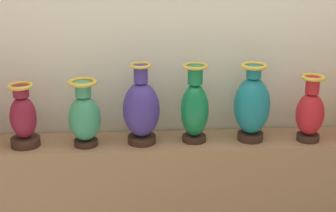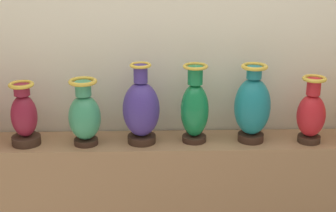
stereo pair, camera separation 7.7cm
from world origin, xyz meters
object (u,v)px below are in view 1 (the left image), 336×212
(vase_teal, at_px, (252,105))
(vase_crimson, at_px, (310,112))
(vase_jade, at_px, (85,116))
(vase_indigo, at_px, (141,110))
(vase_emerald, at_px, (195,108))
(vase_burgundy, at_px, (23,118))

(vase_teal, xyz_separation_m, vase_crimson, (0.30, -0.03, -0.03))
(vase_teal, bearing_deg, vase_jade, -178.59)
(vase_indigo, bearing_deg, vase_crimson, -1.31)
(vase_emerald, bearing_deg, vase_crimson, -2.86)
(vase_burgundy, distance_m, vase_emerald, 0.87)
(vase_teal, bearing_deg, vase_indigo, -179.47)
(vase_jade, relative_size, vase_crimson, 0.98)
(vase_jade, bearing_deg, vase_teal, 1.41)
(vase_burgundy, bearing_deg, vase_teal, 0.58)
(vase_jade, distance_m, vase_teal, 0.85)
(vase_jade, bearing_deg, vase_burgundy, 178.26)
(vase_teal, bearing_deg, vase_emerald, 179.11)
(vase_burgundy, distance_m, vase_crimson, 1.46)
(vase_emerald, distance_m, vase_teal, 0.29)
(vase_jade, distance_m, vase_crimson, 1.15)
(vase_jade, relative_size, vase_indigo, 0.82)
(vase_burgundy, xyz_separation_m, vase_crimson, (1.46, -0.01, 0.01))
(vase_indigo, height_order, vase_crimson, vase_indigo)
(vase_burgundy, distance_m, vase_teal, 1.16)
(vase_crimson, bearing_deg, vase_burgundy, 179.48)
(vase_jade, relative_size, vase_emerald, 0.84)
(vase_burgundy, bearing_deg, vase_jade, -1.74)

